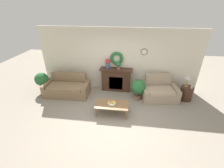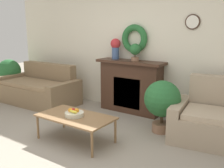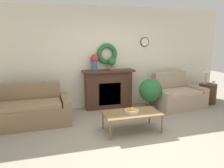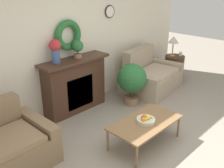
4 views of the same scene
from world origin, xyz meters
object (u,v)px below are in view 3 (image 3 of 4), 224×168
table_lamp (206,70)px  mug (214,83)px  couch_left (27,110)px  side_table_by_loveseat (207,93)px  potted_plant_floor_by_loveseat (150,91)px  coffee_table (132,114)px  fruit_bowl (132,111)px  potted_plant_on_mantel (112,62)px  vase_on_mantel_left (94,61)px  fireplace (108,89)px  loveseat_right (176,96)px

table_lamp → mug: size_ratio=5.35×
couch_left → mug: 5.08m
table_lamp → couch_left: bearing=-176.9°
side_table_by_loveseat → potted_plant_floor_by_loveseat: 1.99m
couch_left → coffee_table: couch_left is taller
fruit_bowl → potted_plant_on_mantel: size_ratio=0.85×
side_table_by_loveseat → potted_plant_on_mantel: 3.00m
coffee_table → vase_on_mantel_left: 1.95m
vase_on_mantel_left → couch_left: bearing=-159.9°
fireplace → coffee_table: fireplace is taller
table_lamp → mug: 0.42m
coffee_table → potted_plant_on_mantel: size_ratio=3.45×
fireplace → potted_plant_on_mantel: potted_plant_on_mantel is taller
couch_left → fireplace: bearing=15.6°
couch_left → potted_plant_on_mantel: potted_plant_on_mantel is taller
side_table_by_loveseat → loveseat_right: bearing=-178.2°
side_table_by_loveseat → vase_on_mantel_left: 3.46m
fireplace → potted_plant_on_mantel: size_ratio=4.18×
mug → potted_plant_on_mantel: (-2.93, 0.46, 0.63)m
fruit_bowl → table_lamp: table_lamp is taller
fruit_bowl → vase_on_mantel_left: bearing=102.9°
fireplace → mug: fireplace is taller
fireplace → potted_plant_on_mantel: (0.10, -0.01, 0.72)m
potted_plant_floor_by_loveseat → fruit_bowl: bearing=-131.5°
fruit_bowl → mug: mug is taller
potted_plant_floor_by_loveseat → loveseat_right: bearing=12.2°
loveseat_right → fruit_bowl: loveseat_right is taller
loveseat_right → coffee_table: 2.18m
table_lamp → fruit_bowl: bearing=-154.8°
fireplace → fruit_bowl: bearing=-89.5°
loveseat_right → side_table_by_loveseat: 1.09m
vase_on_mantel_left → potted_plant_floor_by_loveseat: (1.32, -0.62, -0.75)m
couch_left → mug: (5.07, 0.13, 0.32)m
mug → fireplace: bearing=171.1°
mug → fruit_bowl: bearing=-158.3°
fireplace → potted_plant_floor_by_loveseat: fireplace is taller
side_table_by_loveseat → potted_plant_floor_by_loveseat: (-1.96, -0.22, 0.25)m
fruit_bowl → couch_left: bearing=152.6°
table_lamp → potted_plant_floor_by_loveseat: table_lamp is taller
fruit_bowl → vase_on_mantel_left: vase_on_mantel_left is taller
coffee_table → vase_on_mantel_left: (-0.40, 1.67, 0.92)m
couch_left → fruit_bowl: couch_left is taller
loveseat_right → potted_plant_on_mantel: size_ratio=4.59×
loveseat_right → mug: 1.24m
couch_left → vase_on_mantel_left: 2.04m
table_lamp → potted_plant_on_mantel: size_ratio=1.52×
side_table_by_loveseat → potted_plant_floor_by_loveseat: bearing=-173.5°
fireplace → table_lamp: table_lamp is taller
coffee_table → side_table_by_loveseat: bearing=23.7°
coffee_table → potted_plant_on_mantel: (0.07, 1.65, 0.88)m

